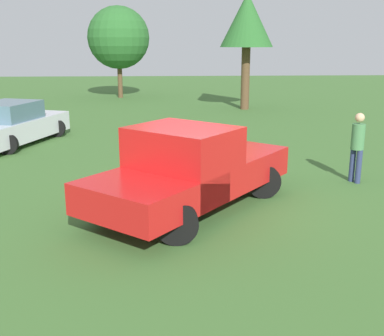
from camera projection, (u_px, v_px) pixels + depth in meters
ground_plane at (199, 202)px, 10.45m from camera, size 80.00×80.00×0.00m
pickup_truck at (188, 168)px, 9.67m from camera, size 4.69×5.09×1.80m
sedan_near at (12, 125)px, 16.24m from camera, size 3.11×4.79×1.46m
person_bystander at (357, 144)px, 11.68m from camera, size 0.43×0.43×1.75m
tree_far_center at (247, 22)px, 23.74m from camera, size 2.69×2.69×5.82m
tree_side at (118, 38)px, 29.08m from camera, size 3.80×3.80×5.58m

